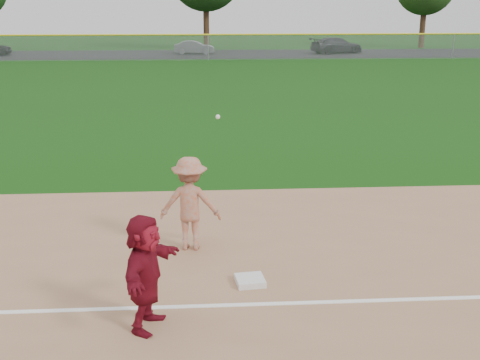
{
  "coord_description": "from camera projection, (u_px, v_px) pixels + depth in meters",
  "views": [
    {
      "loc": [
        -0.68,
        -8.9,
        4.37
      ],
      "look_at": [
        0.0,
        1.5,
        1.3
      ],
      "focal_mm": 45.0,
      "sensor_mm": 36.0,
      "label": 1
    }
  ],
  "objects": [
    {
      "name": "car_mid",
      "position": [
        194.0,
        47.0,
        53.58
      ],
      "size": [
        3.61,
        1.34,
        1.18
      ],
      "primitive_type": "imported",
      "rotation": [
        0.0,
        0.0,
        1.54
      ],
      "color": "#4F5155",
      "rests_on": "parking_asphalt"
    },
    {
      "name": "first_base",
      "position": [
        250.0,
        281.0,
        9.69
      ],
      "size": [
        0.5,
        0.5,
        0.1
      ],
      "primitive_type": "cube",
      "rotation": [
        0.0,
        0.0,
        0.11
      ],
      "color": "silver",
      "rests_on": "infield_dirt"
    },
    {
      "name": "ground",
      "position": [
        246.0,
        282.0,
        9.79
      ],
      "size": [
        160.0,
        160.0,
        0.0
      ],
      "primitive_type": "plane",
      "color": "#113F0C",
      "rests_on": "ground"
    },
    {
      "name": "first_base_play",
      "position": [
        190.0,
        203.0,
        10.89
      ],
      "size": [
        1.18,
        1.0,
        2.59
      ],
      "color": "#949496",
      "rests_on": "infield_dirt"
    },
    {
      "name": "car_right",
      "position": [
        337.0,
        45.0,
        54.35
      ],
      "size": [
        5.26,
        3.53,
        1.41
      ],
      "primitive_type": "imported",
      "rotation": [
        0.0,
        0.0,
        1.92
      ],
      "color": "black",
      "rests_on": "parking_asphalt"
    },
    {
      "name": "outfield_fence",
      "position": [
        208.0,
        35.0,
        47.53
      ],
      "size": [
        110.0,
        0.12,
        110.0
      ],
      "color": "#999EA0",
      "rests_on": "ground"
    },
    {
      "name": "foul_line",
      "position": [
        250.0,
        304.0,
        9.02
      ],
      "size": [
        60.0,
        0.1,
        0.01
      ],
      "primitive_type": "cube",
      "color": "white",
      "rests_on": "infield_dirt"
    },
    {
      "name": "base_runner",
      "position": [
        145.0,
        272.0,
        8.18
      ],
      "size": [
        0.93,
        1.61,
        1.66
      ],
      "primitive_type": "imported",
      "rotation": [
        0.0,
        0.0,
        1.27
      ],
      "color": "maroon",
      "rests_on": "infield_dirt"
    },
    {
      "name": "parking_asphalt",
      "position": [
        207.0,
        54.0,
        53.82
      ],
      "size": [
        120.0,
        10.0,
        0.01
      ],
      "primitive_type": "cube",
      "color": "black",
      "rests_on": "ground"
    }
  ]
}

